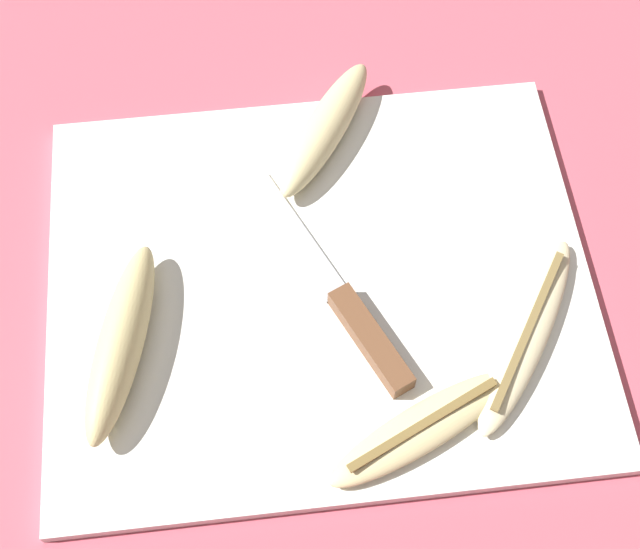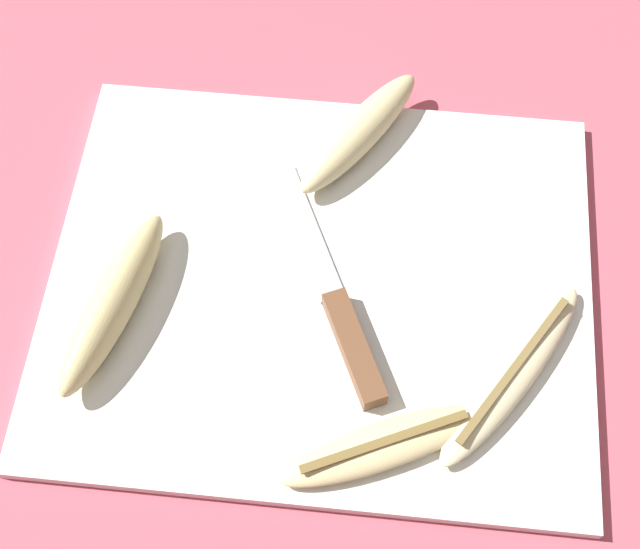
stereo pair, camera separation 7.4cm
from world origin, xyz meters
TOP-DOWN VIEW (x-y plane):
  - ground_plane at (0.00, 0.00)m, footprint 4.00×4.00m
  - cutting_board at (0.00, 0.00)m, footprint 0.45×0.38m
  - knife at (0.02, -0.04)m, footprint 0.12×0.22m
  - banana_cream_curved at (0.16, -0.07)m, footprint 0.13×0.18m
  - banana_spotted_left at (-0.16, -0.05)m, footprint 0.08×0.18m
  - banana_mellow_near at (0.06, -0.14)m, footprint 0.17×0.10m
  - banana_ripe_center at (0.02, 0.14)m, footprint 0.12×0.16m

SIDE VIEW (x-z plane):
  - ground_plane at x=0.00m, z-range 0.00..0.00m
  - cutting_board at x=0.00m, z-range 0.00..0.01m
  - knife at x=0.02m, z-range 0.01..0.03m
  - banana_mellow_near at x=0.06m, z-range 0.01..0.03m
  - banana_cream_curved at x=0.16m, z-range 0.01..0.03m
  - banana_ripe_center at x=0.02m, z-range 0.01..0.04m
  - banana_spotted_left at x=-0.16m, z-range 0.01..0.05m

